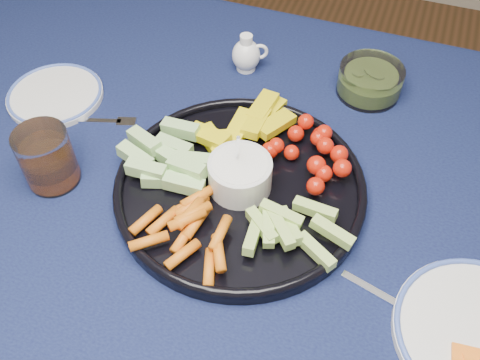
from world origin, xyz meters
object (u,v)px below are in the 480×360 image
(dining_table, at_px, (288,245))
(crudite_platter, at_px, (238,183))
(juice_tumbler, at_px, (48,161))
(side_plate_extra, at_px, (55,95))
(pickle_bowl, at_px, (370,82))
(creamer_pitcher, at_px, (247,55))

(dining_table, xyz_separation_m, crudite_platter, (-0.09, 0.01, 0.11))
(crudite_platter, xyz_separation_m, juice_tumbler, (-0.29, -0.07, 0.02))
(juice_tumbler, height_order, side_plate_extra, juice_tumbler)
(pickle_bowl, distance_m, juice_tumbler, 0.59)
(side_plate_extra, bearing_deg, dining_table, -12.64)
(creamer_pitcher, height_order, juice_tumbler, juice_tumbler)
(dining_table, distance_m, crudite_platter, 0.15)
(creamer_pitcher, distance_m, side_plate_extra, 0.37)
(crudite_platter, distance_m, creamer_pitcher, 0.32)
(creamer_pitcher, xyz_separation_m, pickle_bowl, (0.24, 0.01, -0.01))
(pickle_bowl, xyz_separation_m, side_plate_extra, (-0.55, -0.22, -0.02))
(side_plate_extra, bearing_deg, creamer_pitcher, 33.43)
(crudite_platter, xyz_separation_m, creamer_pitcher, (-0.09, 0.31, 0.01))
(side_plate_extra, bearing_deg, pickle_bowl, 21.31)
(crudite_platter, relative_size, juice_tumbler, 3.98)
(creamer_pitcher, relative_size, pickle_bowl, 0.64)
(creamer_pitcher, bearing_deg, dining_table, -59.48)
(crudite_platter, distance_m, side_plate_extra, 0.42)
(dining_table, xyz_separation_m, creamer_pitcher, (-0.19, 0.32, 0.12))
(pickle_bowl, relative_size, juice_tumbler, 1.19)
(dining_table, distance_m, creamer_pitcher, 0.39)
(crudite_platter, xyz_separation_m, side_plate_extra, (-0.40, 0.10, -0.02))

